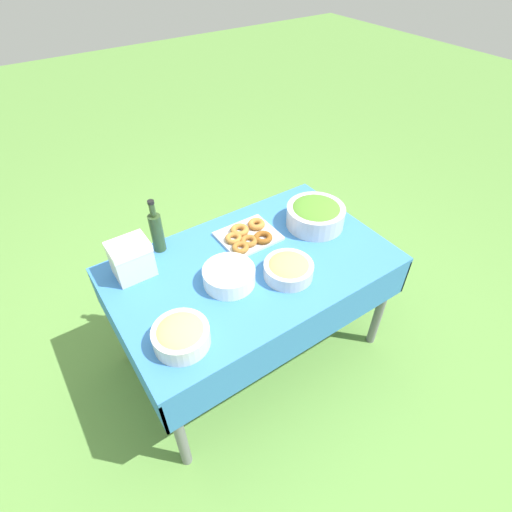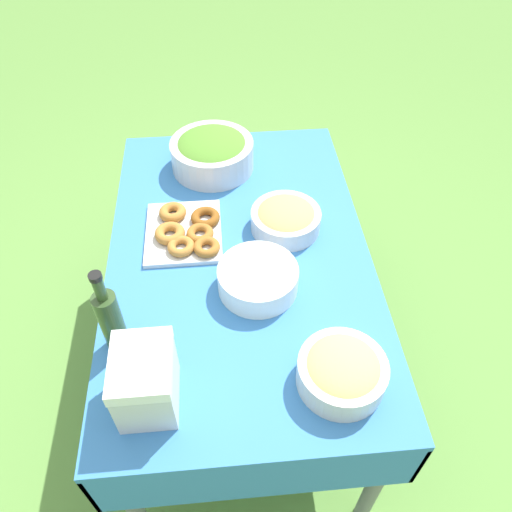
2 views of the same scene
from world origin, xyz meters
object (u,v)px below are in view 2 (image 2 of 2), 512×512
pasta_bowl (342,371)px  bread_bowl (286,218)px  salad_bowl (212,152)px  olive_oil_bottle (111,319)px  donut_platter (186,231)px  plate_stack (258,279)px  cooler_box (146,381)px

pasta_bowl → bread_bowl: 0.61m
salad_bowl → olive_oil_bottle: olive_oil_bottle is taller
olive_oil_bottle → bread_bowl: (-0.43, 0.53, -0.07)m
pasta_bowl → donut_platter: pasta_bowl is taller
plate_stack → olive_oil_bottle: olive_oil_bottle is taller
plate_stack → bread_bowl: bearing=155.3°
bread_bowl → donut_platter: bearing=-88.8°
pasta_bowl → plate_stack: 0.39m
plate_stack → cooler_box: 0.47m
salad_bowl → plate_stack: 0.65m
plate_stack → olive_oil_bottle: bearing=-67.3°
pasta_bowl → bread_bowl: size_ratio=0.98×
pasta_bowl → olive_oil_bottle: olive_oil_bottle is taller
salad_bowl → bread_bowl: salad_bowl is taller
salad_bowl → olive_oil_bottle: size_ratio=1.06×
pasta_bowl → salad_bowl: bearing=-162.5°
pasta_bowl → donut_platter: (-0.60, -0.41, -0.03)m
pasta_bowl → bread_bowl: bearing=-173.5°
donut_platter → olive_oil_bottle: size_ratio=1.03×
donut_platter → bread_bowl: 0.34m
salad_bowl → cooler_box: (0.98, -0.19, 0.02)m
salad_bowl → donut_platter: (0.38, -0.10, -0.05)m
salad_bowl → cooler_box: bearing=-11.1°
salad_bowl → cooler_box: cooler_box is taller
plate_stack → cooler_box: size_ratio=1.31×
salad_bowl → pasta_bowl: bearing=17.5°
pasta_bowl → plate_stack: size_ratio=0.95×
plate_stack → olive_oil_bottle: (0.17, -0.41, 0.08)m
salad_bowl → donut_platter: size_ratio=1.03×
pasta_bowl → donut_platter: 0.73m
salad_bowl → bread_bowl: size_ratio=1.33×
plate_stack → cooler_box: bearing=-41.8°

